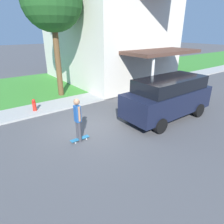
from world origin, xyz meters
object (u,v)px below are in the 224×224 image
skateboarder (78,118)px  lawn_tree_near (52,1)px  skateboard (80,139)px  fire_hydrant (34,105)px  suv_parked (168,97)px

skateboarder → lawn_tree_near: bearing=162.6°
skateboarder → skateboard: bearing=77.9°
skateboard → fire_hydrant: fire_hydrant is taller
fire_hydrant → suv_parked: bearing=47.1°
lawn_tree_near → suv_parked: lawn_tree_near is taller
suv_parked → fire_hydrant: (-4.78, -5.14, -0.72)m
suv_parked → fire_hydrant: size_ratio=7.25×
lawn_tree_near → fire_hydrant: bearing=-51.5°
lawn_tree_near → skateboarder: bearing=-17.4°
lawn_tree_near → skateboard: (6.04, -1.86, -5.66)m
lawn_tree_near → fire_hydrant: (1.88, -2.36, -5.32)m
lawn_tree_near → fire_hydrant: lawn_tree_near is taller
suv_parked → lawn_tree_near: bearing=-157.4°
skateboarder → skateboard: 0.94m
lawn_tree_near → skateboard: 8.48m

